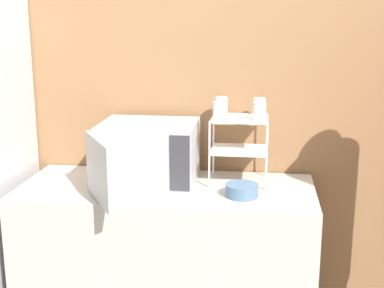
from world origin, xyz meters
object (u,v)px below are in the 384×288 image
object	(u,v)px
glass_back_right	(259,106)
glass_back_left	(221,106)
microwave	(147,153)
bowl	(242,191)
dish_rack	(239,135)
glass_front_right	(260,112)
glass_front_left	(219,111)

from	to	relation	value
glass_back_right	glass_back_left	world-z (taller)	same
microwave	bowl	bearing A→B (deg)	-18.21
dish_rack	bowl	distance (m)	0.33
bowl	glass_back_right	bearing A→B (deg)	77.02
glass_back_right	glass_front_right	distance (m)	0.15
dish_rack	bowl	size ratio (longest dim) A/B	2.17
glass_front_left	glass_front_right	size ratio (longest dim) A/B	1.00
microwave	glass_back_right	world-z (taller)	glass_back_right
glass_back_left	microwave	bearing A→B (deg)	-157.96
microwave	glass_front_left	bearing A→B (deg)	-1.08
microwave	glass_front_right	xyz separation A→B (m)	(0.58, -0.00, 0.24)
glass_front_right	bowl	bearing A→B (deg)	-114.47
glass_back_left	bowl	bearing A→B (deg)	-67.99
dish_rack	bowl	xyz separation A→B (m)	(0.03, -0.24, -0.22)
dish_rack	glass_front_left	xyz separation A→B (m)	(-0.10, -0.08, 0.14)
glass_back_right	bowl	xyz separation A→B (m)	(-0.07, -0.32, -0.36)
glass_back_right	glass_back_left	bearing A→B (deg)	178.81
bowl	glass_front_right	bearing A→B (deg)	65.53
glass_back_right	dish_rack	bearing A→B (deg)	-142.36
glass_front_right	microwave	bearing A→B (deg)	179.70
dish_rack	glass_back_left	size ratio (longest dim) A/B	3.80
dish_rack	glass_back_left	world-z (taller)	glass_back_left
glass_back_right	microwave	bearing A→B (deg)	-165.61
glass_front_right	glass_front_left	bearing A→B (deg)	-178.84
glass_back_left	glass_back_right	bearing A→B (deg)	-1.19
microwave	bowl	distance (m)	0.55
microwave	glass_front_left	xyz separation A→B (m)	(0.38, -0.01, 0.24)
glass_back_right	bowl	bearing A→B (deg)	-102.98
dish_rack	bowl	world-z (taller)	dish_rack
glass_front_left	microwave	bearing A→B (deg)	178.92
microwave	glass_back_right	size ratio (longest dim) A/B	8.04
glass_front_left	glass_front_right	distance (m)	0.20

